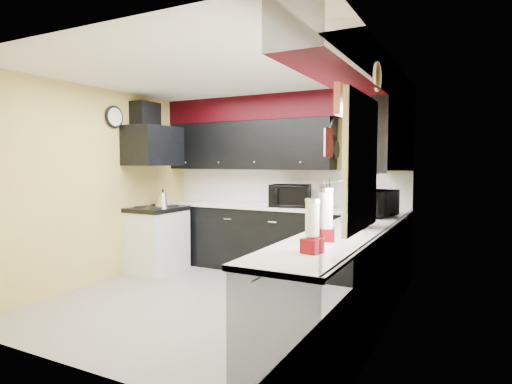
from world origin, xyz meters
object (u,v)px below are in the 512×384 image
Objects in this scene: toaster_oven at (290,196)px; knife_block at (352,202)px; microwave at (375,203)px; utensil_crock at (327,202)px; kettle at (163,199)px.

toaster_oven is 0.86m from knife_block.
microwave is (1.26, -0.50, -0.00)m from toaster_oven.
utensil_crock is 0.77× the size of knife_block.
utensil_crock is (0.51, 0.03, -0.07)m from toaster_oven.
utensil_crock is 2.34m from kettle.
toaster_oven is at bearing 80.08° from microwave.
toaster_oven reaches higher than microwave.
microwave is at bearing -64.97° from knife_block.
microwave is at bearing -35.39° from utensil_crock.
microwave is at bearing -31.65° from toaster_oven.
knife_block is at bearing 12.74° from kettle.
utensil_crock is 0.76× the size of kettle.
kettle is at bearing -165.25° from utensil_crock.
knife_block is (0.86, 0.02, -0.05)m from toaster_oven.
microwave is 2.48× the size of kettle.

